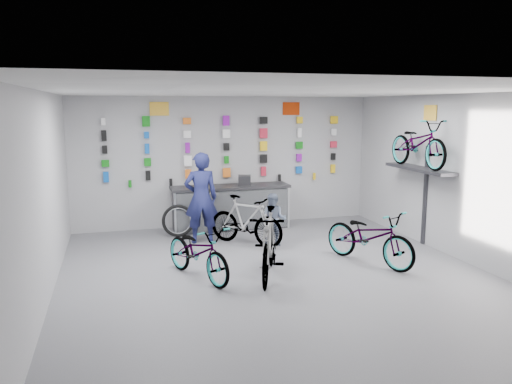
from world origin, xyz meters
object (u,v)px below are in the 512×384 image
object	(u,v)px
customer	(274,220)
bike_right	(370,236)
counter	(231,208)
clerk	(201,198)
bike_left	(198,252)
bike_service	(246,220)
bike_center	(269,244)

from	to	relation	value
customer	bike_right	bearing A→B (deg)	-22.92
counter	clerk	xyz separation A→B (m)	(-0.85, -0.99, 0.45)
clerk	customer	xyz separation A→B (m)	(1.36, -0.62, -0.40)
bike_left	bike_service	world-z (taller)	bike_service
bike_right	clerk	bearing A→B (deg)	115.47
bike_right	customer	xyz separation A→B (m)	(-1.27, 1.59, 0.04)
customer	bike_left	bearing A→B (deg)	-110.69
bike_right	bike_service	xyz separation A→B (m)	(-1.80, 1.78, 0.01)
bike_left	bike_service	bearing A→B (deg)	30.58
bike_center	clerk	world-z (taller)	clerk
customer	counter	bearing A→B (deg)	136.36
bike_center	customer	bearing A→B (deg)	91.96
counter	bike_right	world-z (taller)	counter
counter	bike_left	distance (m)	3.40
bike_center	bike_service	bearing A→B (deg)	108.08
bike_left	clerk	size ratio (longest dim) A/B	0.92
bike_right	clerk	size ratio (longest dim) A/B	1.01
counter	bike_left	size ratio (longest dim) A/B	1.57
bike_left	clerk	xyz separation A→B (m)	(0.43, 2.16, 0.48)
bike_center	bike_right	bearing A→B (deg)	29.28
bike_service	clerk	distance (m)	1.03
counter	bike_center	bearing A→B (deg)	-92.75
clerk	customer	bearing A→B (deg)	156.60
bike_service	customer	bearing A→B (deg)	-63.73
counter	customer	distance (m)	1.68
counter	bike_right	xyz separation A→B (m)	(1.79, -3.19, 0.01)
customer	bike_center	bearing A→B (deg)	-81.92
bike_right	bike_service	size ratio (longest dim) A/B	1.12
bike_service	customer	size ratio (longest dim) A/B	1.58
bike_right	counter	bearing A→B (deg)	94.68
bike_left	bike_service	distance (m)	2.15
clerk	counter	bearing A→B (deg)	-129.73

